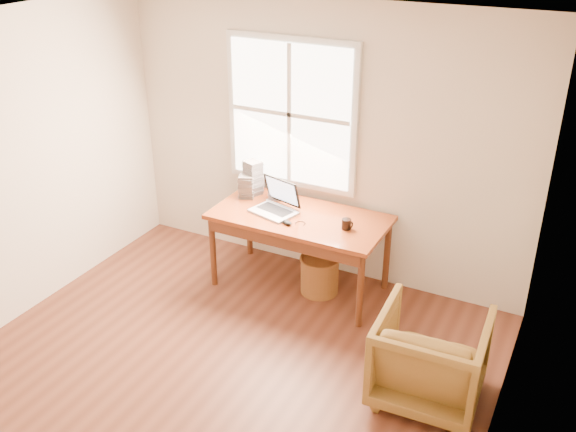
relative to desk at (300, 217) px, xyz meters
name	(u,v)px	position (x,y,z in m)	size (l,w,h in m)	color
room_shell	(189,235)	(-0.02, -1.64, 0.59)	(4.04, 4.54, 2.64)	brown
desk	(300,217)	(0.00, 0.00, 0.00)	(1.60, 0.80, 0.04)	brown
armchair	(430,357)	(1.51, -0.94, -0.38)	(0.76, 0.78, 0.71)	brown
wicker_stool	(320,275)	(0.21, 0.00, -0.55)	(0.35, 0.35, 0.35)	brown
laptop	(273,199)	(-0.24, -0.06, 0.16)	(0.37, 0.39, 0.28)	silver
mouse	(287,222)	(-0.02, -0.21, 0.04)	(0.11, 0.06, 0.04)	black
coffee_mug	(346,224)	(0.48, -0.05, 0.07)	(0.08, 0.08, 0.09)	black
cd_stack_a	(255,177)	(-0.63, 0.29, 0.17)	(0.15, 0.13, 0.30)	#AAB0B5
cd_stack_b	(246,187)	(-0.63, 0.13, 0.13)	(0.14, 0.12, 0.22)	#26262B
cd_stack_c	(253,177)	(-0.61, 0.23, 0.19)	(0.15, 0.13, 0.34)	#93929F
cd_stack_d	(277,190)	(-0.36, 0.24, 0.11)	(0.14, 0.12, 0.17)	silver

